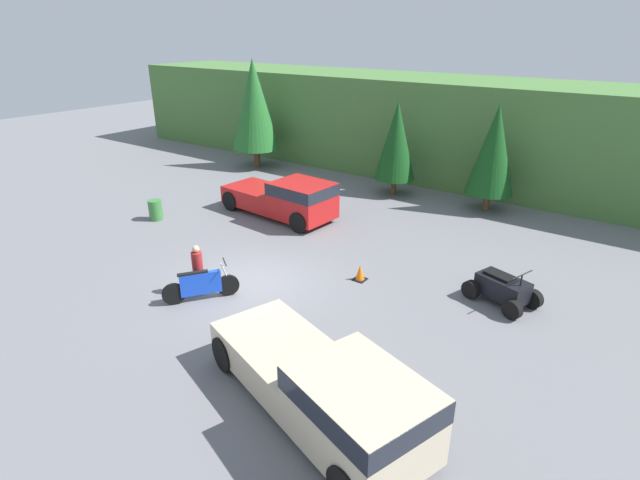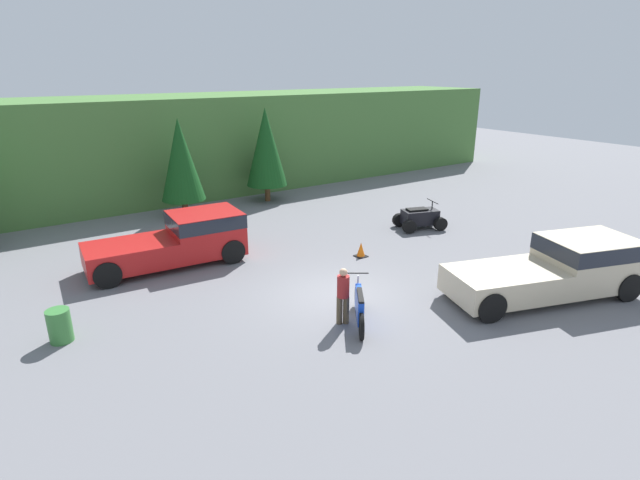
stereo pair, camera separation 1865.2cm
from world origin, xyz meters
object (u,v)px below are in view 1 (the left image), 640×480
at_px(pickup_truck_red, 287,197).
at_px(pickup_truck_second, 329,389).
at_px(dirt_bike, 201,285).
at_px(quad_atv, 502,289).
at_px(traffic_cone, 360,273).
at_px(steel_barrel, 156,210).
at_px(rider_person, 198,268).

xyz_separation_m(pickup_truck_red, pickup_truck_second, (8.61, -9.10, 0.00)).
height_order(pickup_truck_second, dirt_bike, pickup_truck_second).
bearing_deg(quad_atv, dirt_bike, -126.93).
bearing_deg(dirt_bike, traffic_cone, -4.89).
bearing_deg(pickup_truck_second, pickup_truck_red, 151.42).
bearing_deg(steel_barrel, dirt_bike, -27.29).
distance_m(quad_atv, traffic_cone, 4.44).
bearing_deg(steel_barrel, rider_person, -26.87).
relative_size(pickup_truck_second, rider_person, 3.83).
distance_m(pickup_truck_second, dirt_bike, 6.51).
bearing_deg(dirt_bike, pickup_truck_red, 53.28).
height_order(rider_person, steel_barrel, rider_person).
height_order(pickup_truck_second, rider_person, pickup_truck_second).
distance_m(rider_person, steel_barrel, 7.35).
bearing_deg(quad_atv, rider_person, -129.51).
relative_size(pickup_truck_second, traffic_cone, 11.34).
bearing_deg(dirt_bike, pickup_truck_second, -73.61).
distance_m(pickup_truck_red, pickup_truck_second, 12.53).
bearing_deg(pickup_truck_red, steel_barrel, -137.80).
bearing_deg(pickup_truck_second, rider_person, 179.00).
height_order(pickup_truck_red, traffic_cone, pickup_truck_red).
height_order(pickup_truck_second, steel_barrel, pickup_truck_second).
distance_m(quad_atv, rider_person, 9.33).
bearing_deg(rider_person, pickup_truck_red, 41.54).
height_order(quad_atv, rider_person, rider_person).
bearing_deg(pickup_truck_second, dirt_bike, -179.97).
bearing_deg(pickup_truck_red, dirt_bike, -67.10).
xyz_separation_m(rider_person, traffic_cone, (3.62, 3.72, -0.63)).
xyz_separation_m(pickup_truck_red, quad_atv, (9.94, -1.88, -0.46)).
distance_m(dirt_bike, steel_barrel, 7.78).
relative_size(traffic_cone, steel_barrel, 0.62).
bearing_deg(pickup_truck_second, traffic_cone, 134.11).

